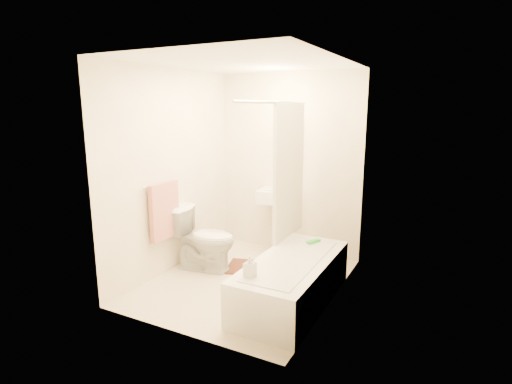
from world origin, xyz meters
The scene contains 17 objects.
floor centered at (0.00, 0.00, 0.00)m, with size 2.40×2.40×0.00m, color beige.
ceiling centered at (0.00, 0.00, 2.40)m, with size 2.40×2.40×0.00m, color white.
wall_back centered at (0.00, 1.20, 1.20)m, with size 2.00×0.02×2.40m, color beige.
wall_left centered at (-1.00, 0.00, 1.20)m, with size 0.02×2.40×2.40m, color beige.
wall_right centered at (1.00, 0.00, 1.20)m, with size 0.02×2.40×2.40m, color beige.
mirror centered at (0.00, 1.18, 1.50)m, with size 0.40×0.03×0.55m, color white.
curtain_rod centered at (0.30, 0.10, 2.00)m, with size 0.03×0.03×1.70m, color silver.
shower_curtain centered at (0.30, 0.50, 1.22)m, with size 0.04×0.80×1.55m, color silver.
towel_bar centered at (-0.96, -0.25, 1.10)m, with size 0.02×0.02×0.60m, color silver.
towel centered at (-0.93, -0.25, 0.78)m, with size 0.06×0.45×0.66m, color #CC7266.
toilet_paper centered at (-0.93, 0.12, 0.70)m, with size 0.12×0.12×0.11m, color white.
toilet centered at (-0.63, 0.10, 0.38)m, with size 0.44×0.78×0.77m, color silver.
sink centered at (-0.09, 1.06, 0.47)m, with size 0.48×0.39×0.95m, color white, non-canonical shape.
bathtub centered at (0.65, -0.20, 0.23)m, with size 0.70×1.60×0.45m, color white, non-canonical shape.
bath_mat centered at (-0.10, 0.38, 0.01)m, with size 0.64×0.48×0.02m, color #4C2B1A.
soap_bottle centered at (0.46, -0.76, 0.55)m, with size 0.09×0.09×0.20m, color white.
scrub_brush centered at (0.67, 0.37, 0.47)m, with size 0.05×0.18×0.04m, color green.
Camera 1 is at (2.05, -3.72, 1.96)m, focal length 28.00 mm.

